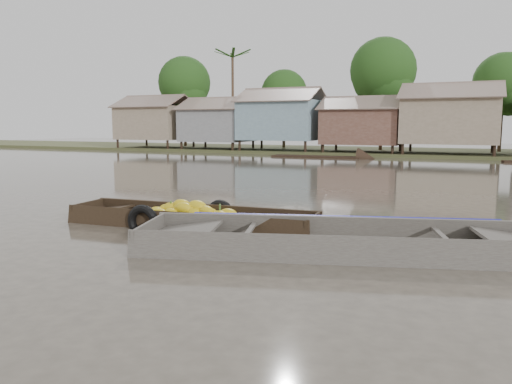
% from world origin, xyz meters
% --- Properties ---
extents(ground, '(120.00, 120.00, 0.00)m').
position_xyz_m(ground, '(0.00, 0.00, 0.00)').
color(ground, '#484137').
rests_on(ground, ground).
extents(riverbank, '(120.00, 12.47, 10.22)m').
position_xyz_m(riverbank, '(3.03, 31.86, 3.07)').
color(riverbank, '#384723').
rests_on(riverbank, ground).
extents(banana_boat, '(6.12, 1.81, 0.84)m').
position_xyz_m(banana_boat, '(-1.92, 0.48, 0.18)').
color(banana_boat, black).
rests_on(banana_boat, ground).
extents(viewer_boat, '(8.05, 4.12, 0.63)m').
position_xyz_m(viewer_boat, '(2.07, -0.37, 0.07)').
color(viewer_boat, '#413B37').
rests_on(viewer_boat, ground).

